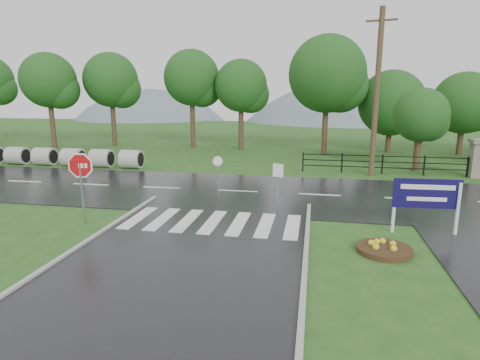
# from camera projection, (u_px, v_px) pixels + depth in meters

# --- Properties ---
(ground) EXTENTS (120.00, 120.00, 0.00)m
(ground) POSITION_uv_depth(u_px,v_px,m) (165.00, 284.00, 10.36)
(ground) COLOR #26531B
(ground) RESTS_ON ground
(main_road) EXTENTS (90.00, 8.00, 0.04)m
(main_road) POSITION_uv_depth(u_px,v_px,m) (238.00, 192.00, 19.97)
(main_road) COLOR black
(main_road) RESTS_ON ground
(walkway) EXTENTS (2.20, 11.00, 0.04)m
(walkway) POSITION_uv_depth(u_px,v_px,m) (465.00, 249.00, 12.68)
(walkway) COLOR #272729
(walkway) RESTS_ON ground
(crosswalk) EXTENTS (6.50, 2.80, 0.02)m
(crosswalk) POSITION_uv_depth(u_px,v_px,m) (213.00, 222.00, 15.15)
(crosswalk) COLOR silver
(crosswalk) RESTS_ON ground
(pillar_west) EXTENTS (1.00, 1.00, 2.24)m
(pillar_west) POSITION_uv_depth(u_px,v_px,m) (478.00, 157.00, 23.14)
(pillar_west) COLOR gray
(pillar_west) RESTS_ON ground
(fence_west) EXTENTS (9.58, 0.08, 1.20)m
(fence_west) POSITION_uv_depth(u_px,v_px,m) (382.00, 162.00, 24.18)
(fence_west) COLOR black
(fence_west) RESTS_ON ground
(hills) EXTENTS (102.00, 48.00, 48.00)m
(hills) POSITION_uv_depth(u_px,v_px,m) (311.00, 203.00, 75.47)
(hills) COLOR slate
(hills) RESTS_ON ground
(treeline) EXTENTS (83.20, 5.20, 10.00)m
(treeline) POSITION_uv_depth(u_px,v_px,m) (282.00, 152.00, 33.23)
(treeline) COLOR #174816
(treeline) RESTS_ON ground
(culvert_pipes) EXTENTS (11.80, 1.20, 1.20)m
(culvert_pipes) POSITION_uv_depth(u_px,v_px,m) (59.00, 157.00, 27.03)
(culvert_pipes) COLOR #9E9B93
(culvert_pipes) RESTS_ON ground
(stop_sign) EXTENTS (1.28, 0.16, 2.88)m
(stop_sign) POSITION_uv_depth(u_px,v_px,m) (81.00, 172.00, 14.65)
(stop_sign) COLOR #939399
(stop_sign) RESTS_ON ground
(estate_billboard) EXTENTS (2.25, 0.17, 1.97)m
(estate_billboard) POSITION_uv_depth(u_px,v_px,m) (427.00, 196.00, 13.75)
(estate_billboard) COLOR silver
(estate_billboard) RESTS_ON ground
(flower_bed) EXTENTS (1.68, 1.68, 0.34)m
(flower_bed) POSITION_uv_depth(u_px,v_px,m) (384.00, 248.00, 12.39)
(flower_bed) COLOR #332111
(flower_bed) RESTS_ON ground
(reg_sign_small) EXTENTS (0.44, 0.14, 2.01)m
(reg_sign_small) POSITION_uv_depth(u_px,v_px,m) (278.00, 178.00, 16.39)
(reg_sign_small) COLOR #939399
(reg_sign_small) RESTS_ON ground
(reg_sign_round) EXTENTS (0.45, 0.12, 1.96)m
(reg_sign_round) POSITION_uv_depth(u_px,v_px,m) (218.00, 171.00, 18.67)
(reg_sign_round) COLOR #939399
(reg_sign_round) RESTS_ON ground
(utility_pole_east) EXTENTS (1.67, 0.45, 9.49)m
(utility_pole_east) POSITION_uv_depth(u_px,v_px,m) (377.00, 93.00, 22.95)
(utility_pole_east) COLOR #473523
(utility_pole_east) RESTS_ON ground
(entrance_tree_left) EXTENTS (3.33, 3.33, 5.16)m
(entrance_tree_left) POSITION_uv_depth(u_px,v_px,m) (421.00, 116.00, 24.63)
(entrance_tree_left) COLOR #3D2B1C
(entrance_tree_left) RESTS_ON ground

